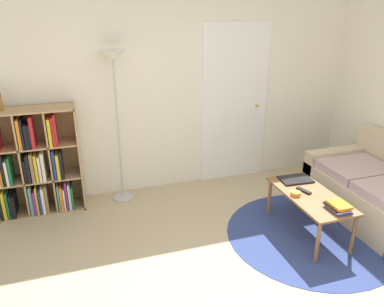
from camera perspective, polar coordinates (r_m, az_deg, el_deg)
wall_back at (r=4.57m, az=-2.42°, el=10.30°), size 7.68×0.11×2.60m
rug at (r=4.10m, az=17.54°, el=-11.65°), size 1.70×1.70×0.01m
bookshelf at (r=4.45m, az=-22.96°, el=-1.75°), size 0.92×0.34×1.19m
floor_lamp at (r=4.18m, az=-11.80°, el=11.75°), size 0.31×0.31×1.75m
couch at (r=4.59m, az=27.17°, el=-5.47°), size 0.90×1.53×0.82m
coffee_table at (r=3.93m, az=17.51°, el=-6.60°), size 0.47×0.96×0.44m
laptop at (r=4.16m, az=15.49°, el=-3.83°), size 0.34×0.24×0.02m
bowl at (r=3.84m, az=15.53°, el=-5.90°), size 0.10×0.10×0.04m
book_stack_on_table at (r=3.70m, az=21.40°, el=-7.55°), size 0.17×0.22×0.07m
remote at (r=3.94m, az=16.67°, el=-5.44°), size 0.09×0.17×0.02m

